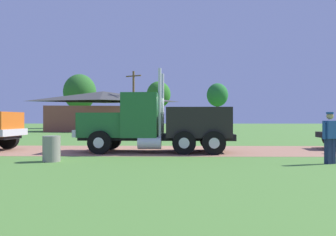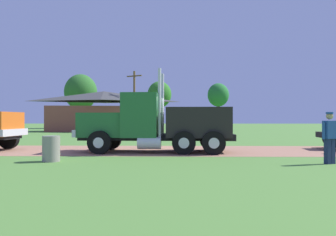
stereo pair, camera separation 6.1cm
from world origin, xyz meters
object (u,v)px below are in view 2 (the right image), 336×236
truck_foreground_white (158,124)px  steel_barrel (51,149)px  utility_pole_far (134,99)px  shed_building (104,112)px  visitor_standing_near (330,136)px

truck_foreground_white → steel_barrel: 5.18m
steel_barrel → utility_pole_far: utility_pole_far is taller
truck_foreground_white → shed_building: (-8.13, 26.92, 1.12)m
truck_foreground_white → steel_barrel: bearing=-134.4°
truck_foreground_white → utility_pole_far: size_ratio=0.97×
shed_building → visitor_standing_near: bearing=-65.5°
truck_foreground_white → shed_building: 28.14m
steel_barrel → utility_pole_far: 30.27m
steel_barrel → shed_building: 30.96m
visitor_standing_near → shed_building: size_ratio=0.12×
visitor_standing_near → utility_pole_far: 32.31m
truck_foreground_white → visitor_standing_near: 7.25m
truck_foreground_white → utility_pole_far: utility_pole_far is taller
visitor_standing_near → steel_barrel: bearing=177.5°
shed_building → utility_pole_far: 4.18m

